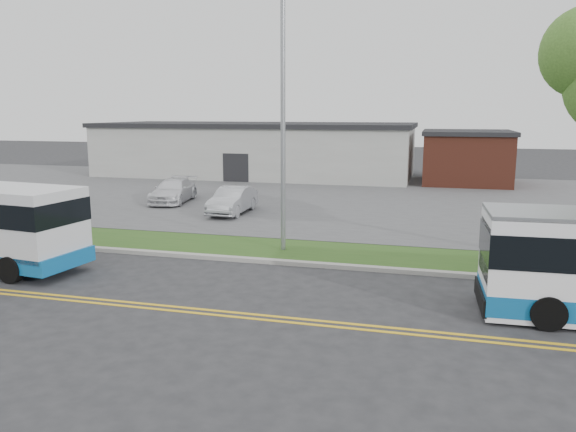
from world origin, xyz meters
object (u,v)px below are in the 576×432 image
(pedestrian, at_px, (3,214))
(parked_car_a, at_px, (233,200))
(parked_car_b, at_px, (173,191))
(streetlight_near, at_px, (282,112))

(pedestrian, height_order, parked_car_a, pedestrian)
(parked_car_b, bearing_deg, pedestrian, -116.53)
(pedestrian, xyz_separation_m, parked_car_b, (3.17, 9.64, -0.19))
(pedestrian, distance_m, parked_car_b, 10.15)
(streetlight_near, height_order, parked_car_a, streetlight_near)
(pedestrian, bearing_deg, streetlight_near, 176.83)
(pedestrian, relative_size, parked_car_b, 0.37)
(streetlight_near, relative_size, pedestrian, 5.55)
(streetlight_near, height_order, pedestrian, streetlight_near)
(pedestrian, height_order, parked_car_b, pedestrian)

